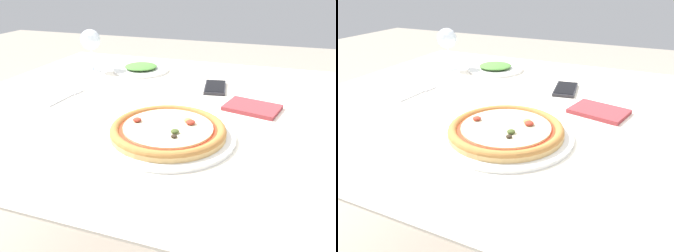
{
  "view_description": "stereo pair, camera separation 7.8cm",
  "coord_description": "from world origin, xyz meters",
  "views": [
    {
      "loc": [
        0.36,
        -0.88,
        1.11
      ],
      "look_at": [
        0.13,
        -0.21,
        0.78
      ],
      "focal_mm": 35.0,
      "sensor_mm": 36.0,
      "label": 1
    },
    {
      "loc": [
        0.43,
        -0.85,
        1.11
      ],
      "look_at": [
        0.13,
        -0.21,
        0.78
      ],
      "focal_mm": 35.0,
      "sensor_mm": 36.0,
      "label": 2
    }
  ],
  "objects": [
    {
      "name": "napkin_folded",
      "position": [
        0.31,
        0.04,
        0.75
      ],
      "size": [
        0.17,
        0.14,
        0.01
      ],
      "color": "#933338",
      "rests_on": "dining_table"
    },
    {
      "name": "cell_phone",
      "position": [
        0.17,
        0.19,
        0.75
      ],
      "size": [
        0.09,
        0.15,
        0.01
      ],
      "color": "#232328",
      "rests_on": "dining_table"
    },
    {
      "name": "dining_table",
      "position": [
        0.0,
        0.0,
        0.66
      ],
      "size": [
        1.17,
        1.09,
        0.75
      ],
      "color": "brown",
      "rests_on": "ground_plane"
    },
    {
      "name": "fork",
      "position": [
        -0.26,
        -0.05,
        0.75
      ],
      "size": [
        0.03,
        0.17,
        0.0
      ],
      "color": "silver",
      "rests_on": "dining_table"
    },
    {
      "name": "side_plate",
      "position": [
        -0.16,
        0.32,
        0.76
      ],
      "size": [
        0.22,
        0.22,
        0.03
      ],
      "color": "white",
      "rests_on": "dining_table"
    },
    {
      "name": "wine_glass_far_left",
      "position": [
        -0.34,
        0.26,
        0.87
      ],
      "size": [
        0.08,
        0.08,
        0.16
      ],
      "color": "silver",
      "rests_on": "dining_table"
    },
    {
      "name": "pizza_plate",
      "position": [
        0.14,
        -0.21,
        0.76
      ],
      "size": [
        0.32,
        0.32,
        0.04
      ],
      "color": "white",
      "rests_on": "dining_table"
    }
  ]
}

